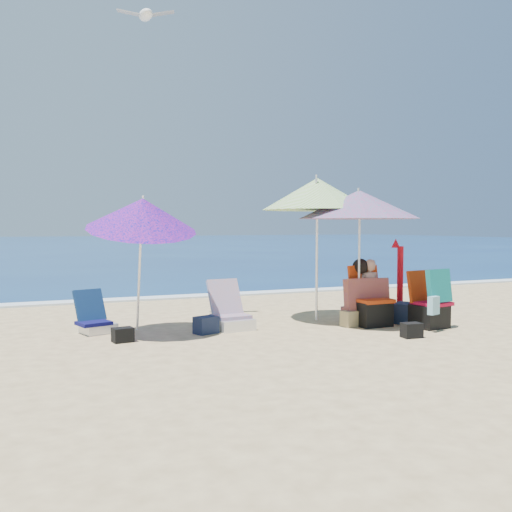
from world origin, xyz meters
name	(u,v)px	position (x,y,z in m)	size (l,w,h in m)	color
ground	(305,341)	(0.00, 0.00, 0.00)	(120.00, 120.00, 0.00)	#D8BC84
sea	(62,245)	(0.00, 45.00, -0.05)	(120.00, 80.00, 0.12)	navy
foam	(196,296)	(0.00, 5.10, 0.02)	(120.00, 0.50, 0.04)	white
umbrella_turquoise	(359,205)	(1.30, 0.72, 1.87)	(2.34, 2.34, 2.13)	silver
umbrella_striped	(317,194)	(0.87, 1.25, 2.05)	(2.24, 2.24, 2.35)	white
umbrella_blue	(142,214)	(-1.96, 1.12, 1.71)	(1.53, 1.59, 2.08)	white
furled_umbrella	(399,275)	(2.24, 0.93, 0.74)	(0.17, 0.23, 1.34)	#B30C17
chair_navy	(95,321)	(-2.54, 1.69, 0.16)	(0.60, 0.66, 0.61)	#0C0C45
chair_rainbow	(231,316)	(-0.62, 1.23, 0.19)	(0.58, 0.73, 0.73)	#DE4E55
camp_chair_left	(370,308)	(1.48, 0.64, 0.28)	(0.55, 0.56, 0.93)	#B6320D
camp_chair_right	(430,306)	(2.19, 0.10, 0.33)	(0.64, 0.72, 0.91)	red
person_center	(367,292)	(1.52, 0.80, 0.50)	(0.74, 0.62, 1.03)	tan
bag_navy_a	(206,325)	(-1.08, 1.00, 0.12)	(0.37, 0.32, 0.25)	#1A2239
bag_black_a	(123,335)	(-2.29, 0.85, 0.10)	(0.29, 0.23, 0.19)	black
bag_tan	(351,319)	(1.15, 0.67, 0.12)	(0.31, 0.24, 0.24)	#A08C5B
bag_navy_b	(405,313)	(2.12, 0.62, 0.16)	(0.53, 0.49, 0.32)	#1A243A
bag_black_b	(412,330)	(1.45, -0.40, 0.10)	(0.28, 0.21, 0.21)	black
seagull	(146,15)	(-1.65, 2.20, 4.81)	(0.87, 0.44, 0.16)	white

